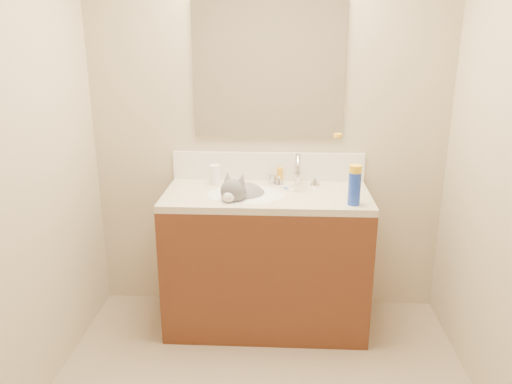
# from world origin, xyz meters

# --- Properties ---
(room_shell) EXTENTS (2.24, 2.54, 2.52)m
(room_shell) POSITION_xyz_m (0.00, 0.00, 1.49)
(room_shell) COLOR tan
(room_shell) RESTS_ON ground
(vanity_cabinet) EXTENTS (1.20, 0.55, 0.82)m
(vanity_cabinet) POSITION_xyz_m (0.00, 0.97, 0.41)
(vanity_cabinet) COLOR #522815
(vanity_cabinet) RESTS_ON ground
(counter_slab) EXTENTS (1.20, 0.55, 0.04)m
(counter_slab) POSITION_xyz_m (0.00, 0.97, 0.84)
(counter_slab) COLOR beige
(counter_slab) RESTS_ON vanity_cabinet
(basin) EXTENTS (0.45, 0.36, 0.14)m
(basin) POSITION_xyz_m (-0.12, 0.94, 0.79)
(basin) COLOR white
(basin) RESTS_ON vanity_cabinet
(faucet) EXTENTS (0.28, 0.20, 0.21)m
(faucet) POSITION_xyz_m (0.18, 1.11, 0.95)
(faucet) COLOR silver
(faucet) RESTS_ON counter_slab
(cat) EXTENTS (0.37, 0.42, 0.31)m
(cat) POSITION_xyz_m (-0.14, 0.95, 0.83)
(cat) COLOR #565356
(cat) RESTS_ON basin
(backsplash) EXTENTS (1.20, 0.02, 0.18)m
(backsplash) POSITION_xyz_m (0.00, 1.24, 0.95)
(backsplash) COLOR white
(backsplash) RESTS_ON counter_slab
(mirror) EXTENTS (0.90, 0.02, 0.80)m
(mirror) POSITION_xyz_m (0.00, 1.24, 1.54)
(mirror) COLOR white
(mirror) RESTS_ON room_shell
(pill_bottle) EXTENTS (0.07, 0.07, 0.12)m
(pill_bottle) POSITION_xyz_m (-0.32, 1.14, 0.92)
(pill_bottle) COLOR white
(pill_bottle) RESTS_ON counter_slab
(pill_label) EXTENTS (0.06, 0.06, 0.04)m
(pill_label) POSITION_xyz_m (-0.32, 1.14, 0.91)
(pill_label) COLOR #CA5721
(pill_label) RESTS_ON pill_bottle
(silver_jar) EXTENTS (0.05, 0.05, 0.05)m
(silver_jar) POSITION_xyz_m (0.03, 1.16, 0.89)
(silver_jar) COLOR #B7B7BC
(silver_jar) RESTS_ON counter_slab
(amber_bottle) EXTENTS (0.05, 0.05, 0.10)m
(amber_bottle) POSITION_xyz_m (0.07, 1.17, 0.91)
(amber_bottle) COLOR orange
(amber_bottle) RESTS_ON counter_slab
(toothbrush) EXTENTS (0.09, 0.11, 0.01)m
(toothbrush) POSITION_xyz_m (0.12, 1.05, 0.86)
(toothbrush) COLOR white
(toothbrush) RESTS_ON counter_slab
(toothbrush_head) EXTENTS (0.03, 0.03, 0.01)m
(toothbrush_head) POSITION_xyz_m (0.12, 1.05, 0.87)
(toothbrush_head) COLOR #6179CF
(toothbrush_head) RESTS_ON counter_slab
(spray_can) EXTENTS (0.07, 0.07, 0.18)m
(spray_can) POSITION_xyz_m (0.48, 0.79, 0.95)
(spray_can) COLOR blue
(spray_can) RESTS_ON counter_slab
(spray_cap) EXTENTS (0.07, 0.07, 0.04)m
(spray_cap) POSITION_xyz_m (0.48, 0.79, 1.06)
(spray_cap) COLOR yellow
(spray_cap) RESTS_ON spray_can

